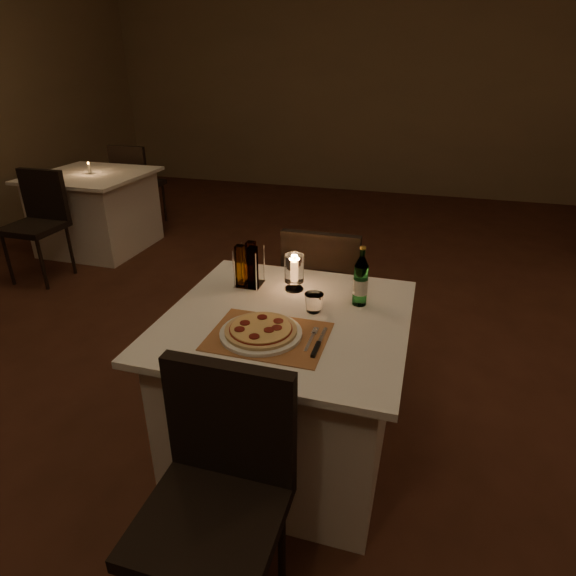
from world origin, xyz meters
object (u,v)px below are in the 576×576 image
(main_table, at_px, (287,387))
(chair_far, at_px, (323,287))
(pizza, at_px, (261,329))
(plate, at_px, (261,333))
(neighbor_table_left, at_px, (97,211))
(tumbler, at_px, (314,303))
(hurricane_candle, at_px, (294,270))
(water_bottle, at_px, (361,282))
(chair_near, at_px, (220,478))

(main_table, relative_size, chair_far, 1.11)
(chair_far, relative_size, pizza, 3.21)
(chair_far, height_order, plate, chair_far)
(neighbor_table_left, bearing_deg, plate, -42.63)
(tumbler, bearing_deg, hurricane_candle, 126.97)
(neighbor_table_left, bearing_deg, water_bottle, -34.40)
(hurricane_candle, relative_size, neighbor_table_left, 0.17)
(plate, distance_m, hurricane_candle, 0.45)
(water_bottle, bearing_deg, plate, -130.76)
(chair_far, relative_size, hurricane_candle, 5.23)
(plate, relative_size, pizza, 1.14)
(chair_far, height_order, pizza, chair_far)
(pizza, height_order, hurricane_candle, hurricane_candle)
(chair_far, distance_m, water_bottle, 0.66)
(main_table, distance_m, water_bottle, 0.58)
(pizza, height_order, water_bottle, water_bottle)
(chair_far, xyz_separation_m, neighbor_table_left, (-2.58, 1.43, -0.18))
(chair_near, bearing_deg, water_bottle, 73.29)
(tumbler, xyz_separation_m, hurricane_candle, (-0.14, 0.18, 0.06))
(chair_near, relative_size, water_bottle, 3.37)
(main_table, xyz_separation_m, water_bottle, (0.27, 0.19, 0.47))
(pizza, height_order, tumbler, tumbler)
(pizza, bearing_deg, water_bottle, 49.23)
(chair_far, relative_size, neighbor_table_left, 0.90)
(main_table, distance_m, chair_far, 0.74)
(main_table, distance_m, plate, 0.42)
(pizza, distance_m, tumbler, 0.29)
(water_bottle, bearing_deg, chair_far, 117.71)
(chair_near, relative_size, pizza, 3.21)
(plate, xyz_separation_m, pizza, (-0.00, 0.00, 0.02))
(chair_near, bearing_deg, hurricane_candle, 92.36)
(chair_near, bearing_deg, plate, 95.35)
(hurricane_candle, height_order, neighbor_table_left, hurricane_candle)
(main_table, bearing_deg, tumbler, 36.30)
(water_bottle, bearing_deg, tumbler, -144.96)
(chair_near, distance_m, chair_far, 1.43)
(chair_near, xyz_separation_m, water_bottle, (0.27, 0.91, 0.30))
(plate, relative_size, water_bottle, 1.20)
(chair_far, xyz_separation_m, hurricane_candle, (-0.04, -0.46, 0.29))
(chair_near, height_order, neighbor_table_left, chair_near)
(plate, height_order, pizza, pizza)
(neighbor_table_left, bearing_deg, hurricane_candle, -36.69)
(tumbler, relative_size, neighbor_table_left, 0.08)
(chair_near, height_order, tumbler, chair_near)
(chair_near, bearing_deg, neighbor_table_left, 132.01)
(tumbler, distance_m, hurricane_candle, 0.24)
(chair_near, xyz_separation_m, hurricane_candle, (-0.04, 0.97, 0.29))
(main_table, bearing_deg, hurricane_candle, 98.87)
(main_table, height_order, pizza, pizza)
(main_table, height_order, hurricane_candle, hurricane_candle)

